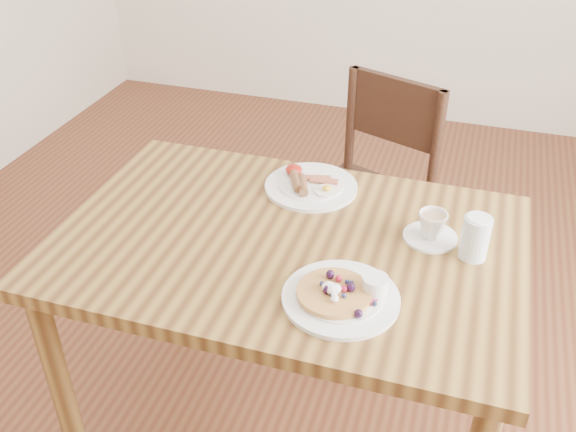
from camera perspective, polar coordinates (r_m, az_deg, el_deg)
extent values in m
plane|color=#552A18|center=(2.19, 0.00, -18.19)|extent=(5.00, 5.00, 0.00)
cube|color=olive|center=(1.67, 0.00, -2.56)|extent=(1.20, 0.80, 0.04)
cylinder|color=olive|center=(1.91, -19.47, -14.41)|extent=(0.06, 0.06, 0.71)
cylinder|color=olive|center=(2.13, 17.04, -8.05)|extent=(0.06, 0.06, 0.71)
cylinder|color=olive|center=(2.33, -10.21, -2.88)|extent=(0.06, 0.06, 0.71)
cube|color=#331E12|center=(2.37, 6.51, 1.00)|extent=(0.54, 0.54, 0.04)
cylinder|color=#331E12|center=(2.47, 0.36, -3.96)|extent=(0.04, 0.04, 0.43)
cylinder|color=#331E12|center=(2.31, 7.46, -7.32)|extent=(0.04, 0.04, 0.43)
cylinder|color=#331E12|center=(2.70, 5.08, -0.30)|extent=(0.04, 0.04, 0.43)
cylinder|color=#331E12|center=(2.56, 11.75, -3.09)|extent=(0.04, 0.04, 0.43)
cylinder|color=#331E12|center=(2.33, 13.00, 5.83)|extent=(0.04, 0.04, 0.43)
cylinder|color=#331E12|center=(2.48, 5.60, 8.35)|extent=(0.04, 0.04, 0.43)
cube|color=#331E12|center=(2.37, 9.52, 9.28)|extent=(0.37, 0.16, 0.24)
cylinder|color=white|center=(1.47, 4.71, -7.27)|extent=(0.27, 0.27, 0.01)
cylinder|color=white|center=(1.47, 4.73, -7.07)|extent=(0.19, 0.19, 0.01)
cylinder|color=#B22D59|center=(1.47, 6.73, -7.08)|extent=(0.07, 0.07, 0.00)
cylinder|color=#C68C47|center=(1.46, 4.12, -6.81)|extent=(0.17, 0.17, 0.01)
ellipsoid|color=white|center=(1.45, 3.91, -6.39)|extent=(0.03, 0.03, 0.02)
ellipsoid|color=white|center=(1.43, 4.24, -7.24)|extent=(0.02, 0.02, 0.01)
cylinder|color=white|center=(1.47, 7.75, -6.04)|extent=(0.06, 0.06, 0.04)
cylinder|color=#591E07|center=(1.46, 7.80, -5.56)|extent=(0.05, 0.05, 0.00)
sphere|color=black|center=(1.46, 5.44, -6.22)|extent=(0.02, 0.02, 0.02)
sphere|color=#1E234C|center=(1.47, 5.67, -5.95)|extent=(0.01, 0.01, 0.01)
sphere|color=#1E234C|center=(1.49, 5.39, -5.45)|extent=(0.01, 0.01, 0.01)
sphere|color=#B21938|center=(1.48, 4.61, -5.63)|extent=(0.02, 0.02, 0.02)
sphere|color=black|center=(1.48, 3.97, -5.52)|extent=(0.02, 0.02, 0.02)
sphere|color=#1E234C|center=(1.47, 3.30, -5.92)|extent=(0.01, 0.01, 0.01)
sphere|color=black|center=(1.46, 3.94, -6.24)|extent=(0.02, 0.02, 0.02)
sphere|color=#1E234C|center=(1.45, 4.08, -6.76)|extent=(0.01, 0.01, 0.01)
sphere|color=#1E234C|center=(1.44, 4.77, -7.10)|extent=(0.01, 0.01, 0.01)
sphere|color=#B21938|center=(1.45, 5.18, -6.53)|extent=(0.02, 0.02, 0.02)
sphere|color=#1E234C|center=(1.42, 6.95, -8.44)|extent=(0.01, 0.01, 0.01)
sphere|color=#B21938|center=(1.45, 7.79, -7.58)|extent=(0.01, 0.01, 0.01)
sphere|color=black|center=(1.48, 7.87, -6.45)|extent=(0.02, 0.02, 0.02)
sphere|color=#1E234C|center=(1.51, 7.18, -5.65)|extent=(0.01, 0.01, 0.01)
cylinder|color=white|center=(1.87, 2.06, 2.64)|extent=(0.27, 0.27, 0.01)
cylinder|color=white|center=(1.87, 2.06, 2.82)|extent=(0.19, 0.19, 0.01)
cylinder|color=brown|center=(1.85, 0.71, 3.14)|extent=(0.06, 0.10, 0.03)
cylinder|color=brown|center=(1.83, 1.32, 2.79)|extent=(0.06, 0.10, 0.03)
cube|color=maroon|center=(1.89, 2.61, 3.40)|extent=(0.08, 0.04, 0.01)
cube|color=maroon|center=(1.87, 3.23, 3.17)|extent=(0.08, 0.03, 0.01)
cylinder|color=white|center=(1.83, 3.47, 2.25)|extent=(0.07, 0.07, 0.00)
ellipsoid|color=yellow|center=(1.82, 3.48, 2.52)|extent=(0.03, 0.03, 0.01)
ellipsoid|color=#A5190F|center=(1.91, 0.52, 4.15)|extent=(0.05, 0.05, 0.03)
cylinder|color=white|center=(1.70, 12.52, -1.83)|extent=(0.14, 0.14, 0.01)
imported|color=white|center=(1.68, 12.68, -0.75)|extent=(0.11, 0.11, 0.07)
cylinder|color=tan|center=(1.67, 12.77, -0.10)|extent=(0.07, 0.07, 0.00)
cylinder|color=silver|center=(1.63, 16.31, -1.86)|extent=(0.07, 0.07, 0.11)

